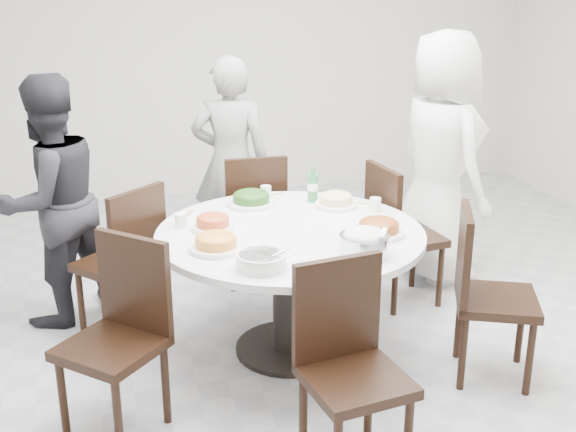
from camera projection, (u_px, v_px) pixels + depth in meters
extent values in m
cube|color=#A8A9AD|center=(318.00, 324.00, 4.56)|extent=(6.00, 6.00, 0.01)
cube|color=beige|center=(230.00, 49.00, 6.85)|extent=(6.00, 0.01, 2.80)
cylinder|color=white|center=(290.00, 292.00, 4.13)|extent=(1.50, 1.50, 0.75)
cube|color=black|center=(406.00, 234.00, 4.75)|extent=(0.47, 0.47, 0.95)
cube|color=black|center=(252.00, 217.00, 5.08)|extent=(0.43, 0.43, 0.95)
cube|color=black|center=(118.00, 260.00, 4.32)|extent=(0.59, 0.59, 0.95)
cube|color=black|center=(111.00, 343.00, 3.37)|extent=(0.59, 0.59, 0.95)
cube|color=black|center=(356.00, 376.00, 3.10)|extent=(0.48, 0.48, 0.95)
cube|color=black|center=(497.00, 297.00, 3.85)|extent=(0.55, 0.55, 0.95)
imported|color=silver|center=(440.00, 159.00, 5.01)|extent=(0.70, 0.94, 1.76)
imported|color=black|center=(231.00, 163.00, 5.28)|extent=(0.65, 0.51, 1.56)
imported|color=black|center=(50.00, 202.00, 4.41)|extent=(0.96, 0.92, 1.56)
cylinder|color=white|center=(251.00, 200.00, 4.43)|extent=(0.29, 0.29, 0.07)
cylinder|color=white|center=(336.00, 201.00, 4.41)|extent=(0.26, 0.26, 0.07)
cylinder|color=white|center=(213.00, 224.00, 4.02)|extent=(0.24, 0.24, 0.06)
cylinder|color=white|center=(379.00, 229.00, 3.94)|extent=(0.28, 0.28, 0.07)
cylinder|color=white|center=(216.00, 243.00, 3.73)|extent=(0.28, 0.28, 0.07)
cylinder|color=silver|center=(364.00, 245.00, 3.65)|extent=(0.26, 0.26, 0.11)
cylinder|color=white|center=(261.00, 261.00, 3.50)|extent=(0.25, 0.25, 0.08)
cylinder|color=#2F7742|center=(313.00, 184.00, 4.48)|extent=(0.06, 0.06, 0.22)
cylinder|color=white|center=(267.00, 192.00, 4.57)|extent=(0.07, 0.07, 0.08)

